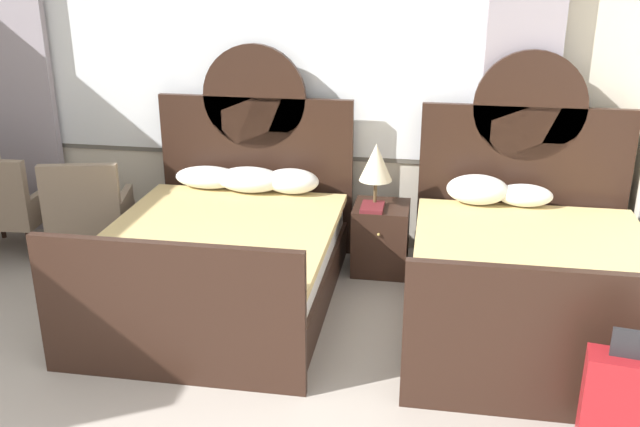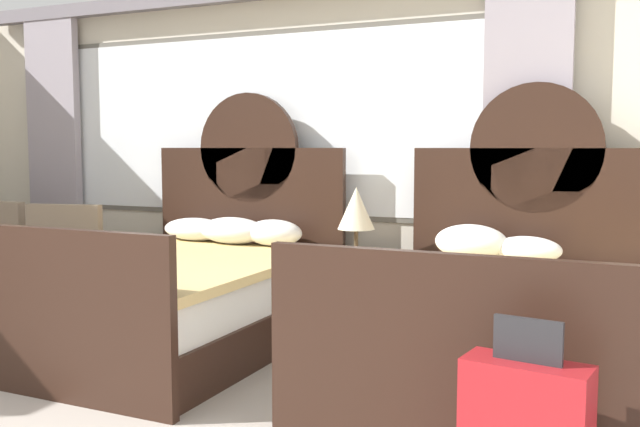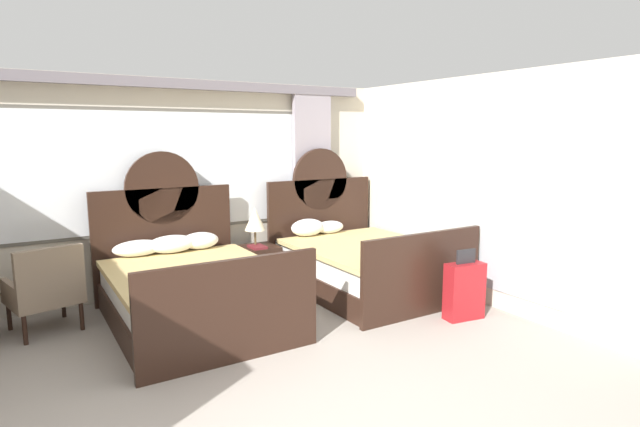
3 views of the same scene
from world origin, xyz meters
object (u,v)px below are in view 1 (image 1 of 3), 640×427
at_px(bed_near_window, 225,254).
at_px(nightstand_between_beds, 381,238).
at_px(book_on_nightstand, 372,207).
at_px(suitcase_on_floor, 625,410).
at_px(armchair_by_window_centre, 5,204).
at_px(armchair_by_window_left, 88,209).
at_px(table_lamp_on_nightstand, 376,163).
at_px(bed_near_mirror, 530,277).

bearing_deg(bed_near_window, nightstand_between_beds, 32.15).
xyz_separation_m(book_on_nightstand, suitcase_on_floor, (1.52, -2.08, -0.27)).
bearing_deg(armchair_by_window_centre, armchair_by_window_left, 0.17).
bearing_deg(armchair_by_window_left, bed_near_window, -20.14).
bearing_deg(armchair_by_window_centre, nightstand_between_beds, 3.80).
xyz_separation_m(table_lamp_on_nightstand, suitcase_on_floor, (1.50, -2.17, -0.61)).
xyz_separation_m(nightstand_between_beds, suitcase_on_floor, (1.45, -2.17, 0.03)).
relative_size(armchair_by_window_left, suitcase_on_floor, 1.17).
bearing_deg(armchair_by_window_left, table_lamp_on_nightstand, 4.90).
height_order(bed_near_window, bed_near_mirror, same).
height_order(nightstand_between_beds, suitcase_on_floor, suitcase_on_floor).
distance_m(book_on_nightstand, armchair_by_window_left, 2.41).
height_order(bed_near_mirror, nightstand_between_beds, bed_near_mirror).
height_order(book_on_nightstand, armchair_by_window_left, armchair_by_window_left).
distance_m(bed_near_window, nightstand_between_beds, 1.33).
bearing_deg(armchair_by_window_left, armchair_by_window_centre, -179.83).
distance_m(armchair_by_window_centre, suitcase_on_floor, 5.09).
bearing_deg(table_lamp_on_nightstand, suitcase_on_floor, -55.23).
relative_size(armchair_by_window_left, armchair_by_window_centre, 1.00).
xyz_separation_m(bed_near_window, suitcase_on_floor, (2.57, -1.47, -0.05)).
xyz_separation_m(bed_near_window, nightstand_between_beds, (1.13, 0.71, -0.08)).
bearing_deg(bed_near_window, armchair_by_window_left, 159.86).
xyz_separation_m(bed_near_mirror, armchair_by_window_centre, (-4.36, 0.51, 0.10)).
xyz_separation_m(bed_near_window, armchair_by_window_left, (-1.35, 0.49, 0.10)).
distance_m(table_lamp_on_nightstand, book_on_nightstand, 0.35).
bearing_deg(book_on_nightstand, table_lamp_on_nightstand, 82.09).
distance_m(bed_near_window, bed_near_mirror, 2.25).
bearing_deg(book_on_nightstand, nightstand_between_beds, 52.91).
bearing_deg(suitcase_on_floor, bed_near_window, 150.34).
distance_m(armchair_by_window_left, suitcase_on_floor, 4.39).
bearing_deg(book_on_nightstand, bed_near_window, -149.73).
height_order(bed_near_window, nightstand_between_beds, bed_near_window).
distance_m(bed_near_mirror, book_on_nightstand, 1.36).
height_order(bed_near_mirror, suitcase_on_floor, bed_near_mirror).
xyz_separation_m(bed_near_window, armchair_by_window_centre, (-2.12, 0.49, 0.10)).
height_order(table_lamp_on_nightstand, armchair_by_window_left, table_lamp_on_nightstand).
bearing_deg(nightstand_between_beds, suitcase_on_floor, -56.32).
relative_size(bed_near_window, bed_near_mirror, 1.00).
relative_size(bed_near_window, armchair_by_window_centre, 2.44).
distance_m(nightstand_between_beds, armchair_by_window_centre, 3.26).
relative_size(bed_near_mirror, armchair_by_window_left, 2.44).
height_order(table_lamp_on_nightstand, book_on_nightstand, table_lamp_on_nightstand).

